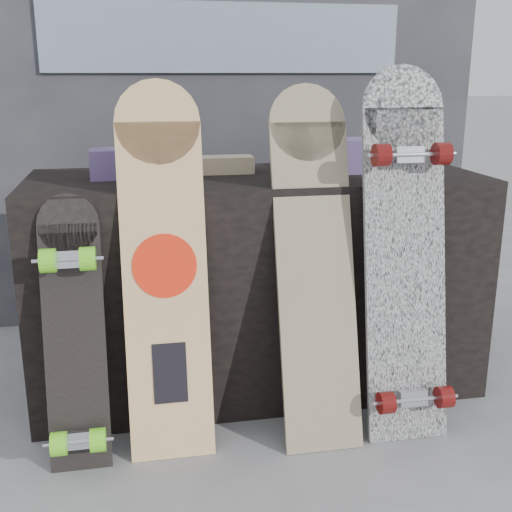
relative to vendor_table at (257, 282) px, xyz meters
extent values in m
plane|color=slate|center=(0.00, -0.50, -0.40)|extent=(60.00, 60.00, 0.00)
cube|color=black|center=(0.00, 0.00, 0.00)|extent=(1.60, 0.60, 0.80)
cube|color=#302F34|center=(0.00, 0.85, 0.70)|extent=(2.40, 0.20, 2.20)
cube|color=navy|center=(0.00, 0.74, 0.90)|extent=(1.60, 0.02, 0.30)
cube|color=#503D7D|center=(-0.48, 0.02, 0.45)|extent=(0.18, 0.12, 0.10)
cube|color=#503D7D|center=(0.35, 0.01, 0.46)|extent=(0.14, 0.14, 0.12)
cube|color=#D1B78C|center=(-0.11, 0.07, 0.43)|extent=(0.22, 0.10, 0.06)
cube|color=#D3B78E|center=(-0.35, -0.36, 0.10)|extent=(0.26, 0.24, 1.01)
cylinder|color=#D3B78E|center=(-0.35, -0.25, 0.61)|extent=(0.26, 0.07, 0.26)
cylinder|color=#FF2A10|center=(-0.35, -0.35, 0.19)|extent=(0.20, 0.05, 0.19)
cube|color=black|center=(-0.35, -0.42, -0.14)|extent=(0.10, 0.04, 0.18)
cube|color=beige|center=(0.12, -0.37, 0.10)|extent=(0.25, 0.31, 1.00)
cylinder|color=beige|center=(0.12, -0.23, 0.60)|extent=(0.25, 0.09, 0.24)
cube|color=white|center=(0.40, -0.41, 0.12)|extent=(0.27, 0.22, 1.05)
cylinder|color=white|center=(0.40, -0.30, 0.64)|extent=(0.27, 0.07, 0.26)
cube|color=silver|center=(0.40, -0.52, -0.25)|extent=(0.09, 0.04, 0.05)
cylinder|color=#570D0C|center=(0.31, -0.54, -0.24)|extent=(0.05, 0.07, 0.07)
cylinder|color=#570D0C|center=(0.50, -0.54, -0.24)|extent=(0.04, 0.07, 0.07)
cube|color=silver|center=(0.40, -0.38, 0.51)|extent=(0.09, 0.04, 0.05)
cylinder|color=#570D0C|center=(0.31, -0.39, 0.51)|extent=(0.05, 0.07, 0.07)
cylinder|color=#570D0C|center=(0.50, -0.39, 0.51)|extent=(0.04, 0.07, 0.07)
cube|color=black|center=(-0.63, -0.40, -0.04)|extent=(0.18, 0.18, 0.72)
cylinder|color=black|center=(-0.63, -0.31, 0.32)|extent=(0.18, 0.05, 0.18)
cube|color=silver|center=(-0.63, -0.50, -0.29)|extent=(0.09, 0.04, 0.06)
cylinder|color=#6DE620|center=(-0.68, -0.52, -0.29)|extent=(0.04, 0.07, 0.07)
cylinder|color=#6DE620|center=(-0.57, -0.52, -0.29)|extent=(0.04, 0.07, 0.07)
cube|color=silver|center=(-0.63, -0.37, 0.23)|extent=(0.09, 0.04, 0.06)
cylinder|color=#6DE620|center=(-0.68, -0.39, 0.23)|extent=(0.04, 0.07, 0.07)
cylinder|color=#6DE620|center=(-0.57, -0.39, 0.23)|extent=(0.04, 0.07, 0.07)
camera|label=1|loc=(-0.43, -2.23, 0.75)|focal=45.00mm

